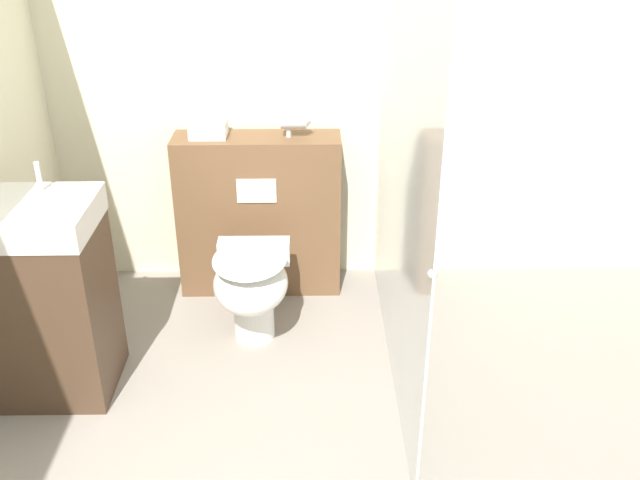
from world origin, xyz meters
name	(u,v)px	position (x,y,z in m)	size (l,w,h in m)	color
wall_back	(308,75)	(0.00, 2.03, 1.25)	(8.00, 0.06, 2.50)	beige
partition_panel	(259,214)	(-0.30, 1.82, 0.48)	(0.95, 0.28, 0.96)	brown
shower_glass	(400,164)	(0.42, 1.04, 1.09)	(0.04, 1.92, 2.17)	silver
toilet	(251,285)	(-0.31, 1.23, 0.35)	(0.39, 0.57, 0.54)	white
sink_vanity	(50,299)	(-1.21, 0.87, 0.49)	(0.51, 0.48, 1.12)	#473323
hair_drier	(294,121)	(-0.08, 1.81, 1.05)	(0.17, 0.09, 0.14)	#B7B7BC
folded_towel	(208,129)	(-0.56, 1.84, 1.00)	(0.20, 0.18, 0.09)	white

